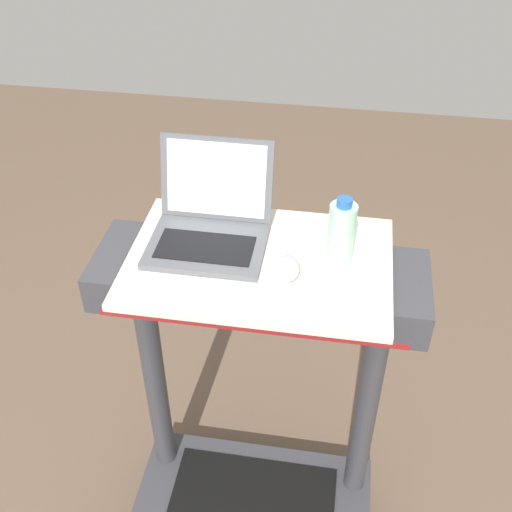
{
  "coord_description": "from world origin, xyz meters",
  "views": [
    {
      "loc": [
        0.2,
        -0.57,
        2.17
      ],
      "look_at": [
        0.0,
        0.65,
        1.17
      ],
      "focal_mm": 44.33,
      "sensor_mm": 36.0,
      "label": 1
    }
  ],
  "objects": [
    {
      "name": "desk_board",
      "position": [
        0.0,
        0.7,
        1.11
      ],
      "size": [
        0.69,
        0.47,
        0.02
      ],
      "primitive_type": "cube",
      "color": "beige",
      "rests_on": "treadmill_base"
    },
    {
      "name": "computer_mouse",
      "position": [
        0.08,
        0.66,
        1.14
      ],
      "size": [
        0.08,
        0.11,
        0.03
      ],
      "primitive_type": "ellipsoid",
      "rotation": [
        0.0,
        0.0,
        0.17
      ],
      "color": "#B2B2B7",
      "rests_on": "desk_board"
    },
    {
      "name": "water_bottle",
      "position": [
        0.21,
        0.73,
        1.21
      ],
      "size": [
        0.07,
        0.07,
        0.19
      ],
      "color": "#9EDBB2",
      "rests_on": "desk_board"
    },
    {
      "name": "laptop",
      "position": [
        -0.14,
        0.77,
        1.17
      ],
      "size": [
        0.31,
        0.3,
        0.24
      ],
      "rotation": [
        0.0,
        0.0,
        -0.08
      ],
      "color": "#515459",
      "rests_on": "desk_board"
    }
  ]
}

